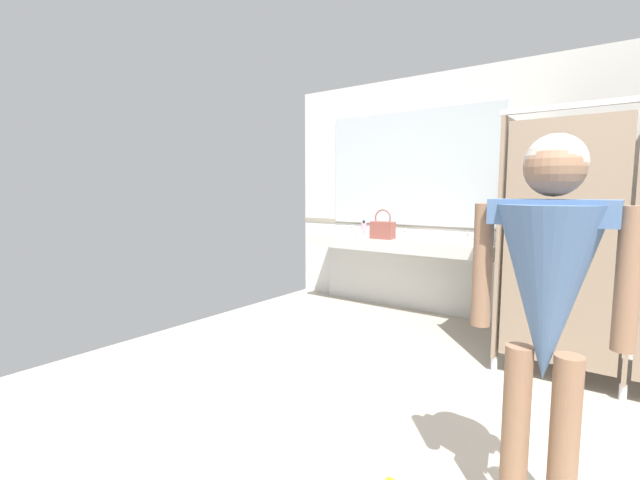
% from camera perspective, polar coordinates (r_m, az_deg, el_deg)
% --- Properties ---
extents(wall_back, '(7.69, 0.12, 2.84)m').
position_cam_1_polar(wall_back, '(5.09, 35.02, 4.81)').
color(wall_back, silver).
rests_on(wall_back, ground_plane).
extents(wall_back_tile_band, '(7.69, 0.01, 0.06)m').
position_cam_1_polar(wall_back_tile_band, '(5.04, 34.73, 0.59)').
color(wall_back_tile_band, '#9E937F').
rests_on(wall_back_tile_band, wall_back).
extents(vanity_counter, '(2.32, 0.56, 1.01)m').
position_cam_1_polar(vanity_counter, '(5.41, 10.66, -2.27)').
color(vanity_counter, silver).
rests_on(vanity_counter, ground_plane).
extents(mirror_panel, '(2.22, 0.02, 1.39)m').
position_cam_1_polar(mirror_panel, '(5.53, 11.79, 9.19)').
color(mirror_panel, silver).
rests_on(mirror_panel, wall_back).
extents(bathroom_stalls, '(1.80, 1.47, 2.08)m').
position_cam_1_polar(bathroom_stalls, '(4.11, 36.07, -0.07)').
color(bathroom_stalls, '#84705B').
rests_on(bathroom_stalls, ground_plane).
extents(person_standing, '(0.59, 0.40, 1.68)m').
position_cam_1_polar(person_standing, '(1.94, 27.71, -6.04)').
color(person_standing, '#8C664C').
rests_on(person_standing, ground_plane).
extents(handbag, '(0.28, 0.14, 0.35)m').
position_cam_1_polar(handbag, '(5.23, 8.23, 1.41)').
color(handbag, '#934C42').
rests_on(handbag, vanity_counter).
extents(soap_dispenser, '(0.07, 0.07, 0.19)m').
position_cam_1_polar(soap_dispenser, '(5.72, 5.76, 1.50)').
color(soap_dispenser, '#D899B2').
rests_on(soap_dispenser, vanity_counter).
extents(paper_cup, '(0.07, 0.07, 0.08)m').
position_cam_1_polar(paper_cup, '(5.46, 5.20, 0.88)').
color(paper_cup, beige).
rests_on(paper_cup, vanity_counter).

